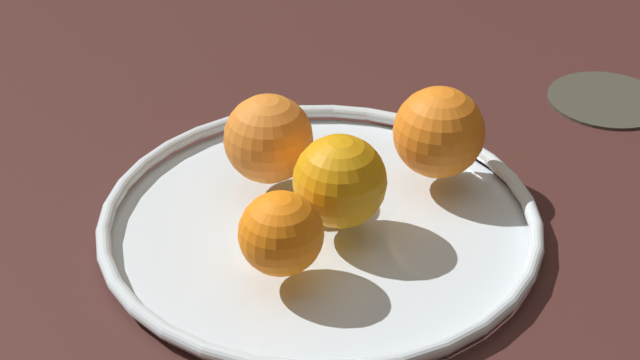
% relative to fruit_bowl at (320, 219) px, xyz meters
% --- Properties ---
extents(ground_plane, '(1.13, 1.13, 0.04)m').
position_rel_fruit_bowl_xyz_m(ground_plane, '(0.00, 0.00, -0.03)').
color(ground_plane, '#3E1F1C').
extents(fruit_bowl, '(0.36, 0.36, 0.02)m').
position_rel_fruit_bowl_xyz_m(fruit_bowl, '(0.00, 0.00, 0.00)').
color(fruit_bowl, silver).
rests_on(fruit_bowl, ground_plane).
extents(orange_front_right, '(0.07, 0.07, 0.07)m').
position_rel_fruit_bowl_xyz_m(orange_front_right, '(-0.01, -0.02, 0.05)').
color(orange_front_right, orange).
rests_on(orange_front_right, fruit_bowl).
extents(orange_back_right, '(0.08, 0.08, 0.08)m').
position_rel_fruit_bowl_xyz_m(orange_back_right, '(0.05, 0.05, 0.05)').
color(orange_back_right, orange).
rests_on(orange_back_right, fruit_bowl).
extents(orange_front_left, '(0.06, 0.06, 0.06)m').
position_rel_fruit_bowl_xyz_m(orange_front_left, '(-0.08, 0.02, 0.04)').
color(orange_front_left, orange).
rests_on(orange_front_left, fruit_bowl).
extents(orange_center, '(0.08, 0.08, 0.08)m').
position_rel_fruit_bowl_xyz_m(orange_center, '(0.07, -0.10, 0.05)').
color(orange_center, orange).
rests_on(orange_center, fruit_bowl).
extents(ambient_coaster, '(0.12, 0.12, 0.01)m').
position_rel_fruit_bowl_xyz_m(ambient_coaster, '(0.24, -0.27, -0.01)').
color(ambient_coaster, '#3B3A2E').
rests_on(ambient_coaster, ground_plane).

